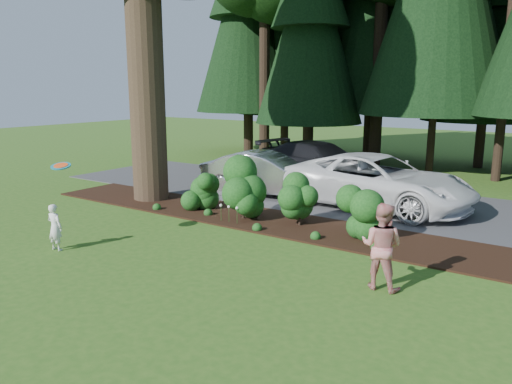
{
  "coord_description": "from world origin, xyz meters",
  "views": [
    {
      "loc": [
        8.48,
        -8.95,
        4.0
      ],
      "look_at": [
        1.26,
        1.55,
        1.3
      ],
      "focal_mm": 35.0,
      "sensor_mm": 36.0,
      "label": 1
    }
  ],
  "objects_px": {
    "car_silver_wagon": "(266,174)",
    "car_dark_suv": "(319,162)",
    "adult": "(382,246)",
    "frisbee": "(61,166)",
    "car_white_suv": "(377,181)",
    "child": "(55,227)"
  },
  "relations": [
    {
      "from": "car_dark_suv",
      "to": "car_silver_wagon",
      "type": "bearing_deg",
      "value": -175.82
    },
    {
      "from": "car_silver_wagon",
      "to": "car_dark_suv",
      "type": "distance_m",
      "value": 3.55
    },
    {
      "from": "car_silver_wagon",
      "to": "child",
      "type": "height_order",
      "value": "car_silver_wagon"
    },
    {
      "from": "car_silver_wagon",
      "to": "car_white_suv",
      "type": "bearing_deg",
      "value": -93.09
    },
    {
      "from": "frisbee",
      "to": "adult",
      "type": "bearing_deg",
      "value": 14.19
    },
    {
      "from": "adult",
      "to": "frisbee",
      "type": "bearing_deg",
      "value": 12.74
    },
    {
      "from": "car_dark_suv",
      "to": "frisbee",
      "type": "height_order",
      "value": "frisbee"
    },
    {
      "from": "car_silver_wagon",
      "to": "adult",
      "type": "distance_m",
      "value": 8.98
    },
    {
      "from": "car_dark_suv",
      "to": "child",
      "type": "bearing_deg",
      "value": -175.62
    },
    {
      "from": "car_silver_wagon",
      "to": "car_white_suv",
      "type": "height_order",
      "value": "car_white_suv"
    },
    {
      "from": "car_silver_wagon",
      "to": "frisbee",
      "type": "distance_m",
      "value": 8.05
    },
    {
      "from": "car_white_suv",
      "to": "car_dark_suv",
      "type": "bearing_deg",
      "value": 56.72
    },
    {
      "from": "frisbee",
      "to": "car_silver_wagon",
      "type": "bearing_deg",
      "value": 83.5
    },
    {
      "from": "child",
      "to": "adult",
      "type": "distance_m",
      "value": 7.86
    },
    {
      "from": "car_silver_wagon",
      "to": "child",
      "type": "xyz_separation_m",
      "value": [
        -0.83,
        -8.25,
        -0.24
      ]
    },
    {
      "from": "car_silver_wagon",
      "to": "car_white_suv",
      "type": "xyz_separation_m",
      "value": [
        4.11,
        0.46,
        0.09
      ]
    },
    {
      "from": "car_dark_suv",
      "to": "adult",
      "type": "bearing_deg",
      "value": -136.18
    },
    {
      "from": "car_silver_wagon",
      "to": "car_dark_suv",
      "type": "relative_size",
      "value": 0.84
    },
    {
      "from": "car_dark_suv",
      "to": "adult",
      "type": "height_order",
      "value": "adult"
    },
    {
      "from": "car_silver_wagon",
      "to": "child",
      "type": "distance_m",
      "value": 8.3
    },
    {
      "from": "car_silver_wagon",
      "to": "car_dark_suv",
      "type": "bearing_deg",
      "value": -15.52
    },
    {
      "from": "child",
      "to": "frisbee",
      "type": "height_order",
      "value": "frisbee"
    }
  ]
}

